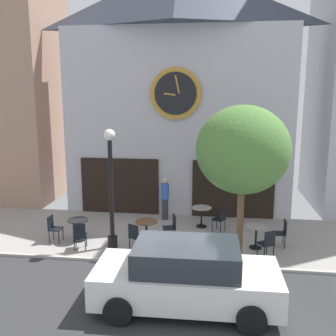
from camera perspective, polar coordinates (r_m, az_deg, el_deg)
The scene contains 17 objects.
ground_plane at distance 11.17m, azimuth 0.61°, elevation -15.32°, with size 29.13×10.28×0.13m.
clock_building at distance 16.16m, azimuth 1.58°, elevation 11.90°, with size 9.25×3.29×9.92m.
street_lamp at distance 12.29m, azimuth -8.47°, elevation -3.06°, with size 0.36×0.36×3.85m.
street_tree at distance 11.17m, azimuth 11.07°, elevation 2.61°, with size 2.70×2.43×4.63m.
cafe_table_center at distance 13.43m, azimuth -13.22°, elevation -8.36°, with size 0.71×0.71×0.75m.
cafe_table_near_curb at distance 12.99m, azimuth -3.23°, elevation -8.72°, with size 0.75×0.75×0.74m.
cafe_table_rightmost at distance 14.43m, azimuth 5.01°, elevation -6.64°, with size 0.74×0.74×0.76m.
cafe_table_center_right at distance 12.82m, azimuth 12.96°, elevation -9.46°, with size 0.64×0.64×0.74m.
cafe_chair_facing_wall at distance 12.32m, azimuth -4.88°, elevation -9.93°, with size 0.54×0.54×0.90m.
cafe_chair_curbside at distance 12.69m, azimuth -12.99°, elevation -9.53°, with size 0.48×0.48×0.90m.
cafe_chair_by_entrance at distance 12.12m, azimuth 14.60°, elevation -10.63°, with size 0.55×0.55×0.90m.
cafe_chair_right_end at distance 13.14m, azimuth 16.58°, elevation -8.99°, with size 0.40×0.40×0.90m.
cafe_chair_near_tree at distance 13.12m, azimuth 0.53°, elevation -8.54°, with size 0.51×0.51×0.90m.
cafe_chair_mid_row at distance 13.57m, azimuth -16.70°, elevation -8.35°, with size 0.40×0.40×0.90m.
cafe_chair_facing_street at distance 14.02m, azimuth 7.87°, elevation -7.32°, with size 0.54×0.54×0.90m.
pedestrian_blue at distance 15.11m, azimuth -0.46°, elevation -4.51°, with size 0.35×0.35×1.67m.
parked_car_white at distance 9.28m, azimuth 2.77°, elevation -15.76°, with size 4.33×2.07×1.55m.
Camera 1 is at (1.17, -10.33, 4.98)m, focal length 40.97 mm.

